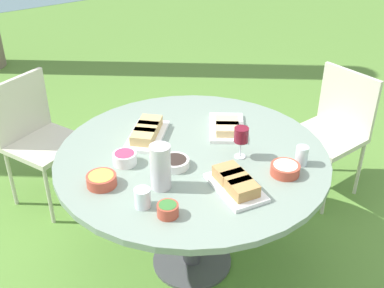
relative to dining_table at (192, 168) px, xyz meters
name	(u,v)px	position (x,y,z in m)	size (l,w,h in m)	color
ground_plane	(192,261)	(0.00, 0.00, -0.68)	(40.00, 40.00, 0.00)	#5B8C38
dining_table	(192,168)	(0.00, 0.00, 0.00)	(1.44, 1.44, 0.77)	#4C4C51
chair_near_right	(334,124)	(1.25, 0.11, -0.16)	(0.46, 0.48, 0.89)	beige
chair_far_back	(36,132)	(-0.51, 1.14, -0.16)	(0.57, 0.56, 0.89)	beige
water_pitcher	(160,167)	(-0.28, -0.17, 0.21)	(0.11, 0.10, 0.22)	silver
wine_glass	(241,136)	(0.19, -0.16, 0.22)	(0.07, 0.07, 0.17)	silver
platter_bread_main	(147,132)	(-0.12, 0.28, 0.13)	(0.37, 0.38, 0.07)	white
platter_charcuterie	(235,183)	(0.00, -0.37, 0.13)	(0.22, 0.33, 0.08)	white
platter_sandwich_side	(227,127)	(0.30, 0.10, 0.12)	(0.35, 0.39, 0.06)	white
bowl_fries	(102,180)	(-0.51, 0.00, 0.12)	(0.14, 0.14, 0.06)	#B74733
bowl_salad	(168,209)	(-0.36, -0.36, 0.12)	(0.10, 0.10, 0.06)	#B74733
bowl_olives	(175,162)	(-0.14, -0.05, 0.12)	(0.15, 0.15, 0.04)	white
bowl_dip_red	(125,158)	(-0.34, 0.11, 0.13)	(0.12, 0.12, 0.06)	white
bowl_dip_cream	(285,169)	(0.28, -0.40, 0.12)	(0.14, 0.14, 0.05)	#B74733
cup_water_near	(302,156)	(0.41, -0.38, 0.14)	(0.06, 0.06, 0.10)	silver
cup_water_far	(143,198)	(-0.42, -0.25, 0.14)	(0.07, 0.07, 0.09)	silver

